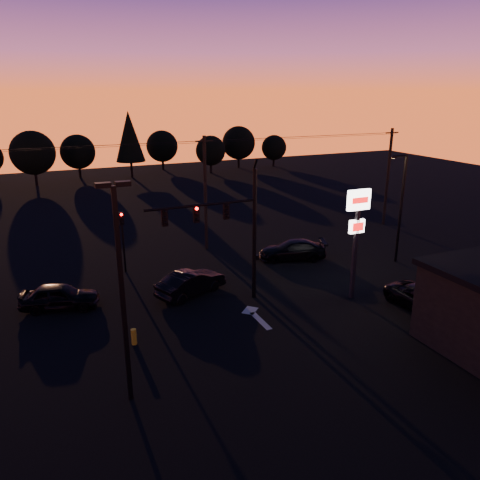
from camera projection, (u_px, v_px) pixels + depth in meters
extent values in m
plane|color=black|center=(261.00, 331.00, 25.00)|extent=(120.00, 120.00, 0.00)
cube|color=beige|center=(261.00, 321.00, 26.06)|extent=(0.35, 2.20, 0.01)
cube|color=beige|center=(250.00, 310.00, 27.28)|extent=(1.20, 1.20, 0.01)
cylinder|color=black|center=(254.00, 236.00, 27.84)|extent=(0.24, 0.24, 8.00)
cylinder|color=black|center=(255.00, 165.00, 26.55)|extent=(0.14, 0.52, 0.76)
cylinder|color=black|center=(202.00, 205.00, 25.92)|extent=(6.50, 0.16, 0.16)
cube|color=black|center=(226.00, 211.00, 26.63)|extent=(0.32, 0.22, 0.95)
sphere|color=black|center=(227.00, 206.00, 26.41)|extent=(0.18, 0.18, 0.18)
sphere|color=black|center=(227.00, 211.00, 26.50)|extent=(0.18, 0.18, 0.18)
sphere|color=black|center=(227.00, 216.00, 26.59)|extent=(0.18, 0.18, 0.18)
cube|color=black|center=(196.00, 214.00, 25.94)|extent=(0.32, 0.22, 0.95)
sphere|color=#FF0705|center=(197.00, 209.00, 25.72)|extent=(0.18, 0.18, 0.18)
sphere|color=black|center=(197.00, 214.00, 25.81)|extent=(0.18, 0.18, 0.18)
sphere|color=black|center=(197.00, 219.00, 25.90)|extent=(0.18, 0.18, 0.18)
cube|color=black|center=(165.00, 218.00, 25.25)|extent=(0.32, 0.22, 0.95)
sphere|color=black|center=(165.00, 212.00, 25.03)|extent=(0.18, 0.18, 0.18)
sphere|color=black|center=(165.00, 217.00, 25.12)|extent=(0.18, 0.18, 0.18)
sphere|color=black|center=(165.00, 223.00, 25.21)|extent=(0.18, 0.18, 0.18)
cube|color=black|center=(257.00, 257.00, 28.34)|extent=(0.22, 0.18, 0.28)
cylinder|color=black|center=(124.00, 248.00, 32.55)|extent=(0.14, 0.14, 3.60)
cube|color=black|center=(121.00, 219.00, 31.91)|extent=(0.30, 0.20, 0.90)
sphere|color=#FF0705|center=(121.00, 215.00, 31.71)|extent=(0.18, 0.18, 0.18)
sphere|color=black|center=(122.00, 218.00, 31.80)|extent=(0.18, 0.18, 0.18)
sphere|color=black|center=(122.00, 222.00, 31.88)|extent=(0.18, 0.18, 0.18)
cube|color=black|center=(123.00, 300.00, 18.13)|extent=(0.18, 0.18, 9.00)
cube|color=black|center=(103.00, 185.00, 16.61)|extent=(0.55, 0.30, 0.18)
cube|color=black|center=(123.00, 184.00, 16.88)|extent=(0.55, 0.30, 0.18)
cube|color=black|center=(355.00, 249.00, 28.02)|extent=(0.22, 0.22, 6.40)
cube|color=white|center=(359.00, 200.00, 27.10)|extent=(1.50, 0.25, 1.20)
cube|color=red|center=(360.00, 200.00, 26.98)|extent=(1.10, 0.02, 0.35)
cube|color=white|center=(357.00, 226.00, 27.59)|extent=(1.00, 0.22, 0.80)
cube|color=red|center=(358.00, 227.00, 27.47)|extent=(0.75, 0.02, 0.50)
cylinder|color=black|center=(401.00, 210.00, 33.94)|extent=(0.20, 0.20, 8.00)
cylinder|color=black|center=(400.00, 156.00, 32.52)|extent=(1.20, 0.14, 0.14)
cube|color=black|center=(393.00, 157.00, 32.30)|extent=(0.50, 0.22, 0.14)
plane|color=#FFB759|center=(393.00, 158.00, 32.33)|extent=(0.35, 0.35, 0.00)
cylinder|color=black|center=(205.00, 194.00, 36.59)|extent=(0.26, 0.26, 9.00)
cube|color=black|center=(204.00, 141.00, 35.34)|extent=(1.40, 0.10, 0.10)
cylinder|color=black|center=(388.00, 178.00, 43.50)|extent=(0.26, 0.26, 9.00)
cube|color=black|center=(392.00, 133.00, 42.24)|extent=(1.40, 0.10, 0.10)
cylinder|color=black|center=(81.00, 148.00, 31.38)|extent=(18.00, 0.02, 0.02)
cylinder|color=black|center=(80.00, 146.00, 31.89)|extent=(18.00, 0.02, 0.02)
cylinder|color=black|center=(79.00, 146.00, 32.42)|extent=(18.00, 0.02, 0.02)
cylinder|color=black|center=(310.00, 138.00, 38.28)|extent=(18.00, 0.02, 0.02)
cylinder|color=black|center=(306.00, 136.00, 38.79)|extent=(18.00, 0.02, 0.02)
cylinder|color=black|center=(303.00, 136.00, 39.33)|extent=(18.00, 0.02, 0.02)
cube|color=black|center=(441.00, 303.00, 24.99)|extent=(2.20, 0.05, 1.60)
cylinder|color=#B79E16|center=(134.00, 337.00, 23.56)|extent=(0.28, 0.28, 0.83)
cylinder|color=black|center=(36.00, 179.00, 62.73)|extent=(0.36, 0.36, 1.75)
sphere|color=black|center=(33.00, 153.00, 61.65)|extent=(5.77, 5.78, 5.78)
cylinder|color=black|center=(80.00, 172.00, 68.55)|extent=(0.36, 0.36, 1.50)
sphere|color=black|center=(78.00, 152.00, 67.63)|extent=(4.95, 4.95, 4.95)
cylinder|color=black|center=(132.00, 169.00, 68.49)|extent=(0.36, 0.36, 2.38)
cone|color=black|center=(129.00, 136.00, 67.03)|extent=(4.18, 4.18, 7.12)
cylinder|color=black|center=(163.00, 165.00, 75.28)|extent=(0.36, 0.36, 1.50)
sphere|color=black|center=(162.00, 146.00, 74.36)|extent=(4.95, 4.95, 4.95)
cylinder|color=black|center=(211.00, 169.00, 72.37)|extent=(0.36, 0.36, 1.38)
sphere|color=black|center=(211.00, 151.00, 71.53)|extent=(4.54, 4.54, 4.54)
cylinder|color=black|center=(239.00, 163.00, 77.25)|extent=(0.36, 0.36, 1.62)
sphere|color=black|center=(239.00, 143.00, 76.25)|extent=(5.36, 5.36, 5.36)
cylinder|color=black|center=(274.00, 163.00, 78.74)|extent=(0.36, 0.36, 1.25)
sphere|color=black|center=(274.00, 148.00, 77.97)|extent=(4.12, 4.12, 4.12)
imported|color=black|center=(60.00, 296.00, 27.34)|extent=(4.77, 2.95, 1.52)
imported|color=black|center=(191.00, 283.00, 29.27)|extent=(4.92, 3.36, 1.54)
imported|color=black|center=(292.00, 250.00, 35.39)|extent=(5.45, 3.61, 1.47)
imported|color=black|center=(424.00, 299.00, 27.21)|extent=(2.51, 4.88, 1.32)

